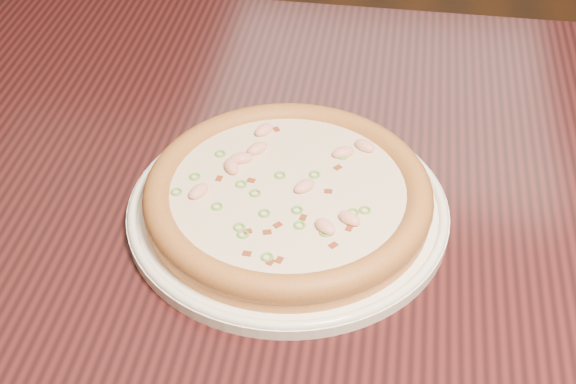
# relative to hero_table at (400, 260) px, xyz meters

# --- Properties ---
(ground) EXTENTS (9.00, 9.00, 0.00)m
(ground) POSITION_rel_hero_table_xyz_m (-0.09, 0.88, -0.65)
(ground) COLOR black
(hero_table) EXTENTS (1.20, 0.80, 0.75)m
(hero_table) POSITION_rel_hero_table_xyz_m (0.00, 0.00, 0.00)
(hero_table) COLOR black
(hero_table) RESTS_ON ground
(plate) EXTENTS (0.32, 0.32, 0.02)m
(plate) POSITION_rel_hero_table_xyz_m (-0.12, -0.05, 0.11)
(plate) COLOR white
(plate) RESTS_ON hero_table
(pizza) EXTENTS (0.29, 0.29, 0.03)m
(pizza) POSITION_rel_hero_table_xyz_m (-0.12, -0.05, 0.13)
(pizza) COLOR #C9803C
(pizza) RESTS_ON plate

